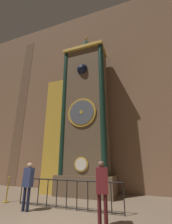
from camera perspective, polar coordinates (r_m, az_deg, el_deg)
cathedral_back_wall at (r=11.07m, az=3.98°, el=10.09°), size 24.00×0.32×13.89m
clock_tower at (r=9.28m, az=-2.32°, el=-1.17°), size 4.07×1.80×10.40m
railing_fence at (r=6.56m, az=-7.39°, el=-28.14°), size 4.33×0.05×1.02m
visitor_near at (r=6.58m, az=-21.20°, el=-23.37°), size 0.35×0.24×1.65m
visitor_far at (r=4.88m, az=6.06°, el=-26.17°), size 0.39×0.32×1.71m
stanchion_post at (r=8.29m, az=-27.92°, el=-25.74°), size 0.28×0.28×1.05m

